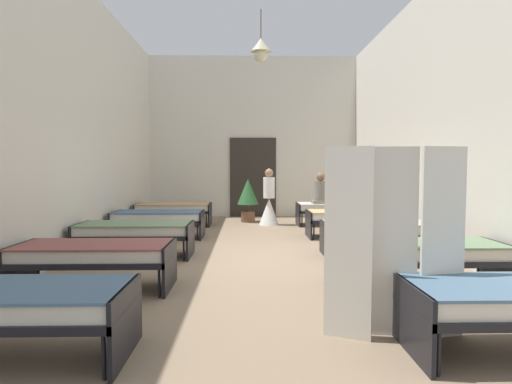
% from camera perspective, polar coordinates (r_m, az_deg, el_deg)
% --- Properties ---
extents(ground_plane, '(6.85, 12.14, 0.10)m').
position_cam_1_polar(ground_plane, '(7.28, 0.24, -9.03)').
color(ground_plane, '#8C755B').
extents(room_shell, '(6.65, 11.74, 4.85)m').
position_cam_1_polar(room_shell, '(8.50, 0.01, 9.54)').
color(room_shell, silver).
rests_on(room_shell, ground).
extents(bed_left_row_0, '(1.90, 0.84, 0.57)m').
position_cam_1_polar(bed_left_row_0, '(3.96, -30.53, -12.92)').
color(bed_left_row_0, black).
rests_on(bed_left_row_0, ground).
extents(bed_left_row_1, '(1.90, 0.84, 0.57)m').
position_cam_1_polar(bed_left_row_1, '(5.65, -20.98, -7.86)').
color(bed_left_row_1, black).
rests_on(bed_left_row_1, ground).
extents(bed_right_row_1, '(1.90, 0.84, 0.57)m').
position_cam_1_polar(bed_right_row_1, '(5.78, 22.00, -7.62)').
color(bed_right_row_1, black).
rests_on(bed_right_row_1, ground).
extents(bed_left_row_2, '(1.90, 0.84, 0.57)m').
position_cam_1_polar(bed_left_row_2, '(7.44, -16.02, -5.08)').
color(bed_left_row_2, black).
rests_on(bed_left_row_2, ground).
extents(bed_right_row_2, '(1.90, 0.84, 0.57)m').
position_cam_1_polar(bed_right_row_2, '(7.54, 16.28, -4.97)').
color(bed_right_row_2, black).
rests_on(bed_right_row_2, ground).
extents(bed_left_row_3, '(1.90, 0.84, 0.57)m').
position_cam_1_polar(bed_left_row_3, '(9.27, -13.02, -3.37)').
color(bed_left_row_3, black).
rests_on(bed_left_row_3, ground).
extents(bed_right_row_3, '(1.90, 0.84, 0.57)m').
position_cam_1_polar(bed_right_row_3, '(9.35, 12.77, -3.31)').
color(bed_right_row_3, black).
rests_on(bed_right_row_3, ground).
extents(bed_left_row_4, '(1.90, 0.84, 0.57)m').
position_cam_1_polar(bed_left_row_4, '(11.13, -11.02, -2.22)').
color(bed_left_row_4, black).
rests_on(bed_left_row_4, ground).
extents(bed_right_row_4, '(1.90, 0.84, 0.57)m').
position_cam_1_polar(bed_right_row_4, '(11.19, 10.42, -2.18)').
color(bed_right_row_4, black).
rests_on(bed_right_row_4, ground).
extents(nurse_near_aisle, '(0.52, 0.52, 1.49)m').
position_cam_1_polar(nurse_near_aisle, '(11.07, 1.76, -1.72)').
color(nurse_near_aisle, white).
rests_on(nurse_near_aisle, ground).
extents(patient_seated_primary, '(0.44, 0.44, 0.80)m').
position_cam_1_polar(patient_seated_primary, '(11.04, 8.73, -0.01)').
color(patient_seated_primary, slate).
rests_on(patient_seated_primary, bed_right_row_4).
extents(potted_plant, '(0.58, 0.58, 1.19)m').
position_cam_1_polar(potted_plant, '(11.63, -1.10, -0.45)').
color(potted_plant, brown).
rests_on(potted_plant, ground).
extents(privacy_screen, '(1.25, 0.20, 1.70)m').
position_cam_1_polar(privacy_screen, '(3.95, 18.23, -6.52)').
color(privacy_screen, silver).
rests_on(privacy_screen, ground).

